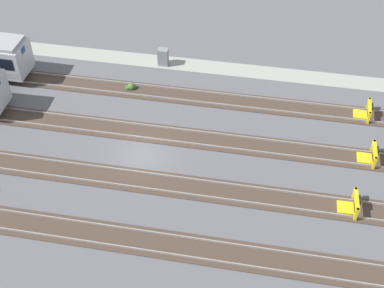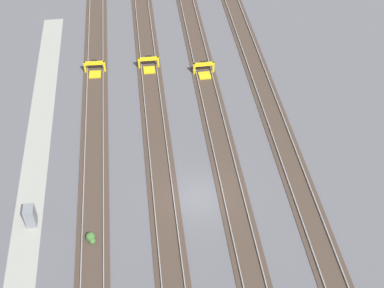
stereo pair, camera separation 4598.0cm
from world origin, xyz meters
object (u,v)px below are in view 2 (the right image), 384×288
at_px(bumper_stop_near_inner_track, 149,65).
at_px(weed_clump, 91,238).
at_px(bumper_stop_nearest_track, 95,69).
at_px(electrical_cabinet, 30,216).
at_px(bumper_stop_middle_track, 204,70).

height_order(bumper_stop_near_inner_track, weed_clump, bumper_stop_near_inner_track).
height_order(bumper_stop_nearest_track, electrical_cabinet, electrical_cabinet).
bearing_deg(bumper_stop_middle_track, weed_clump, -29.73).
xyz_separation_m(bumper_stop_nearest_track, electrical_cabinet, (17.39, -4.17, 0.29)).
bearing_deg(electrical_cabinet, weed_clump, 64.73).
height_order(bumper_stop_nearest_track, bumper_stop_middle_track, same).
bearing_deg(bumper_stop_near_inner_track, bumper_stop_middle_track, 73.38).
bearing_deg(bumper_stop_near_inner_track, weed_clump, -14.92).
bearing_deg(electrical_cabinet, bumper_stop_nearest_track, 166.51).
relative_size(electrical_cabinet, weed_clump, 1.74).
bearing_deg(weed_clump, bumper_stop_nearest_track, 179.66).
xyz_separation_m(electrical_cabinet, weed_clump, (1.91, 4.06, -0.56)).
relative_size(bumper_stop_near_inner_track, bumper_stop_middle_track, 1.00).
bearing_deg(bumper_stop_near_inner_track, bumper_stop_nearest_track, -89.16).
bearing_deg(electrical_cabinet, bumper_stop_near_inner_track, 152.18).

